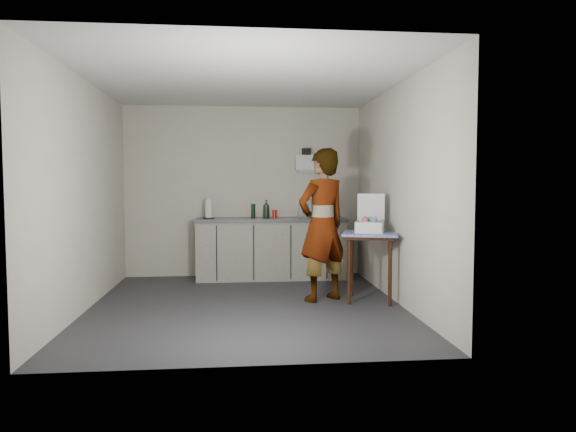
{
  "coord_description": "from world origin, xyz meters",
  "views": [
    {
      "loc": [
        -0.1,
        -5.94,
        1.43
      ],
      "look_at": [
        0.53,
        0.45,
        1.02
      ],
      "focal_mm": 32.0,
      "sensor_mm": 36.0,
      "label": 1
    }
  ],
  "objects": [
    {
      "name": "ground",
      "position": [
        0.0,
        0.0,
        0.0
      ],
      "size": [
        4.0,
        4.0,
        0.0
      ],
      "primitive_type": "plane",
      "color": "#242429",
      "rests_on": "ground"
    },
    {
      "name": "wall_shelf",
      "position": [
        1.0,
        1.92,
        1.75
      ],
      "size": [
        0.42,
        0.18,
        0.37
      ],
      "color": "white",
      "rests_on": "ground"
    },
    {
      "name": "wall_left",
      "position": [
        -1.79,
        0.0,
        1.3
      ],
      "size": [
        0.02,
        4.0,
        2.6
      ],
      "primitive_type": "cube",
      "color": "beige",
      "rests_on": "ground"
    },
    {
      "name": "wall_back",
      "position": [
        0.0,
        1.99,
        1.3
      ],
      "size": [
        3.6,
        0.02,
        2.6
      ],
      "primitive_type": "cube",
      "color": "beige",
      "rests_on": "ground"
    },
    {
      "name": "wall_right",
      "position": [
        1.79,
        0.0,
        1.3
      ],
      "size": [
        0.02,
        4.0,
        2.6
      ],
      "primitive_type": "cube",
      "color": "beige",
      "rests_on": "ground"
    },
    {
      "name": "soap_bottle",
      "position": [
        0.33,
        1.65,
        1.05
      ],
      "size": [
        0.13,
        0.13,
        0.27
      ],
      "primitive_type": "imported",
      "rotation": [
        0.0,
        0.0,
        0.26
      ],
      "color": "black",
      "rests_on": "kitchen_counter"
    },
    {
      "name": "soda_can",
      "position": [
        0.45,
        1.67,
        0.97
      ],
      "size": [
        0.07,
        0.07,
        0.12
      ],
      "primitive_type": "cylinder",
      "color": "red",
      "rests_on": "kitchen_counter"
    },
    {
      "name": "ceiling",
      "position": [
        0.0,
        0.0,
        2.6
      ],
      "size": [
        3.6,
        4.0,
        0.01
      ],
      "primitive_type": "cube",
      "color": "white",
      "rests_on": "wall_back"
    },
    {
      "name": "dish_rack",
      "position": [
        1.0,
        1.72,
        0.98
      ],
      "size": [
        0.42,
        0.31,
        0.29
      ],
      "color": "silver",
      "rests_on": "kitchen_counter"
    },
    {
      "name": "dark_bottle",
      "position": [
        0.14,
        1.68,
        1.02
      ],
      "size": [
        0.06,
        0.06,
        0.21
      ],
      "primitive_type": "cylinder",
      "color": "black",
      "rests_on": "kitchen_counter"
    },
    {
      "name": "side_table",
      "position": [
        1.5,
        0.1,
        0.73
      ],
      "size": [
        0.8,
        0.8,
        0.84
      ],
      "rotation": [
        0.0,
        0.0,
        -0.29
      ],
      "color": "#39190D",
      "rests_on": "ground"
    },
    {
      "name": "kitchen_counter",
      "position": [
        0.4,
        1.7,
        0.43
      ],
      "size": [
        2.24,
        0.62,
        0.91
      ],
      "color": "black",
      "rests_on": "ground"
    },
    {
      "name": "bakery_box",
      "position": [
        1.49,
        0.11,
        0.94
      ],
      "size": [
        0.43,
        0.43,
        0.47
      ],
      "rotation": [
        0.0,
        0.0,
        -0.33
      ],
      "color": "white",
      "rests_on": "side_table"
    },
    {
      "name": "paper_towel",
      "position": [
        -0.52,
        1.67,
        1.05
      ],
      "size": [
        0.16,
        0.16,
        0.29
      ],
      "color": "black",
      "rests_on": "kitchen_counter"
    },
    {
      "name": "standing_man",
      "position": [
        0.92,
        0.18,
        0.92
      ],
      "size": [
        0.81,
        0.72,
        1.85
      ],
      "primitive_type": "imported",
      "rotation": [
        0.0,
        0.0,
        3.65
      ],
      "color": "#B2A593",
      "rests_on": "ground"
    }
  ]
}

